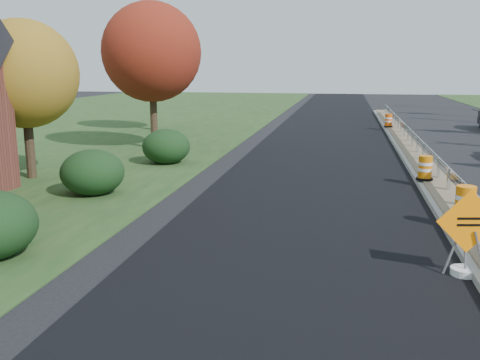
% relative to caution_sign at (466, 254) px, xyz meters
% --- Properties ---
extents(ground, '(140.00, 140.00, 0.00)m').
position_rel_caution_sign_xyz_m(ground, '(0.90, 5.08, -0.45)').
color(ground, black).
rests_on(ground, ground).
extents(milled_overlay, '(7.20, 120.00, 0.01)m').
position_rel_caution_sign_xyz_m(milled_overlay, '(-3.50, 15.08, -0.45)').
color(milled_overlay, black).
rests_on(milled_overlay, ground).
extents(median, '(1.60, 55.00, 0.23)m').
position_rel_caution_sign_xyz_m(median, '(0.90, 13.08, -0.34)').
color(median, gray).
rests_on(median, ground).
extents(guardrail, '(0.10, 46.15, 0.72)m').
position_rel_caution_sign_xyz_m(guardrail, '(0.90, 14.08, 0.27)').
color(guardrail, silver).
rests_on(guardrail, median).
extents(hedge_mid, '(2.09, 2.09, 1.52)m').
position_rel_caution_sign_xyz_m(hedge_mid, '(-10.60, 5.08, 0.31)').
color(hedge_mid, black).
rests_on(hedge_mid, ground).
extents(hedge_north, '(2.09, 2.09, 1.52)m').
position_rel_caution_sign_xyz_m(hedge_north, '(-10.10, 11.08, 0.31)').
color(hedge_north, black).
rests_on(hedge_north, ground).
extents(tree_near_yellow, '(3.96, 3.96, 5.88)m').
position_rel_caution_sign_xyz_m(tree_near_yellow, '(-14.10, 7.08, 3.43)').
color(tree_near_yellow, '#473523').
rests_on(tree_near_yellow, ground).
extents(tree_near_red, '(4.95, 4.95, 7.35)m').
position_rel_caution_sign_xyz_m(tree_near_red, '(-12.10, 15.08, 4.41)').
color(tree_near_red, '#473523').
rests_on(tree_near_red, ground).
extents(tree_near_back, '(4.29, 4.29, 6.37)m').
position_rel_caution_sign_xyz_m(tree_near_back, '(-15.10, 23.08, 3.76)').
color(tree_near_back, '#473523').
rests_on(tree_near_back, ground).
extents(caution_sign, '(1.28, 0.54, 1.79)m').
position_rel_caution_sign_xyz_m(caution_sign, '(0.00, 0.00, 0.00)').
color(caution_sign, white).
rests_on(caution_sign, ground).
extents(barrel_median_near, '(0.63, 0.63, 0.92)m').
position_rel_caution_sign_xyz_m(barrel_median_near, '(0.64, 3.35, 0.22)').
color(barrel_median_near, black).
rests_on(barrel_median_near, median).
extents(barrel_median_mid, '(0.59, 0.59, 0.86)m').
position_rel_caution_sign_xyz_m(barrel_median_mid, '(0.35, 8.52, 0.19)').
color(barrel_median_mid, black).
rests_on(barrel_median_mid, median).
extents(barrel_median_far, '(0.59, 0.59, 0.86)m').
position_rel_caution_sign_xyz_m(barrel_median_far, '(0.35, 25.84, 0.19)').
color(barrel_median_far, black).
rests_on(barrel_median_far, median).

